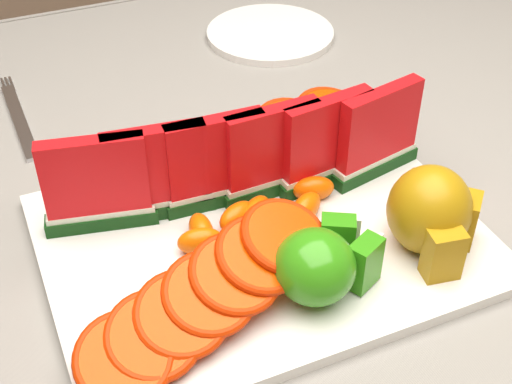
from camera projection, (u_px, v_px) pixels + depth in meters
table at (183, 281)px, 0.78m from camera, size 1.40×0.90×0.75m
tablecloth at (179, 239)px, 0.74m from camera, size 1.53×1.03×0.20m
platter at (263, 239)px, 0.67m from camera, size 0.40×0.30×0.01m
apple_cluster at (321, 264)px, 0.59m from camera, size 0.10×0.08×0.06m
pear_cluster at (432, 213)px, 0.63m from camera, size 0.10×0.10×0.08m
side_plate at (270, 34)px, 1.01m from camera, size 0.21×0.21×0.01m
fork at (18, 117)px, 0.84m from camera, size 0.02×0.20×0.00m
watermelon_row at (244, 159)px, 0.68m from camera, size 0.39×0.07×0.10m
orange_fan_front at (209, 293)px, 0.57m from camera, size 0.26×0.15×0.06m
orange_fan_back at (231, 146)px, 0.74m from camera, size 0.34×0.12×0.05m
tangerine_segments at (257, 216)px, 0.67m from camera, size 0.17×0.07×0.03m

